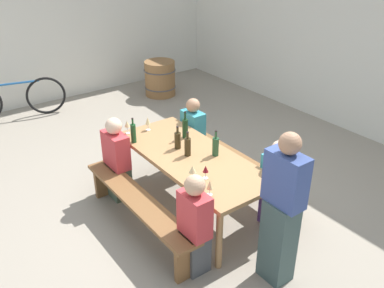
{
  "coord_description": "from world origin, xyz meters",
  "views": [
    {
      "loc": [
        3.46,
        -2.54,
        3.14
      ],
      "look_at": [
        0.0,
        0.0,
        0.9
      ],
      "focal_mm": 39.42,
      "sensor_mm": 36.0,
      "label": 1
    }
  ],
  "objects_px": {
    "wine_bottle_3": "(188,146)",
    "wine_glass_3": "(148,121)",
    "wine_bottle_2": "(133,133)",
    "wine_glass_4": "(206,170)",
    "bench_near": "(138,205)",
    "wine_barrel": "(160,78)",
    "parked_bicycle_0": "(13,99)",
    "tasting_table": "(192,161)",
    "wine_glass_0": "(192,170)",
    "wine_glass_2": "(127,124)",
    "wine_glass_1": "(210,185)",
    "seated_guest_far_0": "(193,136)",
    "seated_guest_far_1": "(276,186)",
    "standing_host": "(282,213)",
    "wine_bottle_1": "(185,128)",
    "seated_guest_near_1": "(195,226)",
    "wine_bottle_0": "(216,146)",
    "bench_far": "(238,165)",
    "seated_guest_near_0": "(117,161)",
    "wine_bottle_4": "(178,140)"
  },
  "relations": [
    {
      "from": "bench_far",
      "to": "wine_glass_2",
      "type": "bearing_deg",
      "value": -132.26
    },
    {
      "from": "wine_bottle_3",
      "to": "parked_bicycle_0",
      "type": "xyz_separation_m",
      "value": [
        -4.09,
        -0.91,
        -0.49
      ]
    },
    {
      "from": "bench_near",
      "to": "seated_guest_near_1",
      "type": "bearing_deg",
      "value": 9.99
    },
    {
      "from": "seated_guest_far_1",
      "to": "parked_bicycle_0",
      "type": "xyz_separation_m",
      "value": [
        -4.92,
        -1.54,
        -0.15
      ]
    },
    {
      "from": "bench_near",
      "to": "wine_glass_2",
      "type": "xyz_separation_m",
      "value": [
        -0.97,
        0.42,
        0.52
      ]
    },
    {
      "from": "wine_glass_0",
      "to": "wine_glass_1",
      "type": "distance_m",
      "value": 0.32
    },
    {
      "from": "wine_glass_0",
      "to": "wine_barrel",
      "type": "bearing_deg",
      "value": 152.03
    },
    {
      "from": "seated_guest_far_0",
      "to": "seated_guest_far_1",
      "type": "bearing_deg",
      "value": 90.0
    },
    {
      "from": "wine_bottle_2",
      "to": "seated_guest_near_1",
      "type": "distance_m",
      "value": 1.6
    },
    {
      "from": "standing_host",
      "to": "wine_bottle_1",
      "type": "bearing_deg",
      "value": -6.79
    },
    {
      "from": "wine_bottle_2",
      "to": "tasting_table",
      "type": "bearing_deg",
      "value": 28.37
    },
    {
      "from": "seated_guest_far_0",
      "to": "wine_bottle_3",
      "type": "bearing_deg",
      "value": 49.93
    },
    {
      "from": "wine_glass_0",
      "to": "seated_guest_far_0",
      "type": "xyz_separation_m",
      "value": [
        -1.22,
        0.91,
        -0.37
      ]
    },
    {
      "from": "seated_guest_far_1",
      "to": "standing_host",
      "type": "xyz_separation_m",
      "value": [
        0.61,
        -0.61,
        0.26
      ]
    },
    {
      "from": "tasting_table",
      "to": "wine_glass_3",
      "type": "distance_m",
      "value": 0.92
    },
    {
      "from": "wine_bottle_4",
      "to": "seated_guest_near_0",
      "type": "height_order",
      "value": "seated_guest_near_0"
    },
    {
      "from": "wine_bottle_2",
      "to": "wine_glass_4",
      "type": "distance_m",
      "value": 1.2
    },
    {
      "from": "bench_far",
      "to": "seated_guest_near_1",
      "type": "distance_m",
      "value": 1.6
    },
    {
      "from": "wine_glass_3",
      "to": "parked_bicycle_0",
      "type": "relative_size",
      "value": 0.1
    },
    {
      "from": "bench_near",
      "to": "wine_glass_2",
      "type": "bearing_deg",
      "value": 156.29
    },
    {
      "from": "wine_glass_2",
      "to": "wine_glass_1",
      "type": "bearing_deg",
      "value": -0.62
    },
    {
      "from": "wine_glass_2",
      "to": "seated_guest_far_1",
      "type": "xyz_separation_m",
      "value": [
        1.77,
        0.91,
        -0.36
      ]
    },
    {
      "from": "wine_bottle_1",
      "to": "seated_guest_near_0",
      "type": "relative_size",
      "value": 0.32
    },
    {
      "from": "wine_bottle_4",
      "to": "wine_barrel",
      "type": "relative_size",
      "value": 0.41
    },
    {
      "from": "wine_bottle_2",
      "to": "seated_guest_near_1",
      "type": "bearing_deg",
      "value": -7.92
    },
    {
      "from": "wine_bottle_0",
      "to": "seated_guest_near_1",
      "type": "height_order",
      "value": "seated_guest_near_1"
    },
    {
      "from": "wine_bottle_2",
      "to": "parked_bicycle_0",
      "type": "distance_m",
      "value": 3.5
    },
    {
      "from": "bench_far",
      "to": "seated_guest_near_1",
      "type": "bearing_deg",
      "value": -57.52
    },
    {
      "from": "wine_bottle_3",
      "to": "wine_glass_3",
      "type": "height_order",
      "value": "wine_bottle_3"
    },
    {
      "from": "parked_bicycle_0",
      "to": "standing_host",
      "type": "bearing_deg",
      "value": -66.23
    },
    {
      "from": "wine_glass_0",
      "to": "wine_glass_1",
      "type": "xyz_separation_m",
      "value": [
        0.32,
        -0.02,
        -0.01
      ]
    },
    {
      "from": "tasting_table",
      "to": "wine_bottle_0",
      "type": "distance_m",
      "value": 0.33
    },
    {
      "from": "standing_host",
      "to": "wine_bottle_3",
      "type": "bearing_deg",
      "value": 0.99
    },
    {
      "from": "wine_bottle_0",
      "to": "seated_guest_near_0",
      "type": "relative_size",
      "value": 0.29
    },
    {
      "from": "wine_glass_2",
      "to": "wine_barrel",
      "type": "distance_m",
      "value": 3.41
    },
    {
      "from": "tasting_table",
      "to": "parked_bicycle_0",
      "type": "height_order",
      "value": "parked_bicycle_0"
    },
    {
      "from": "wine_bottle_1",
      "to": "seated_guest_near_1",
      "type": "bearing_deg",
      "value": -32.08
    },
    {
      "from": "wine_bottle_3",
      "to": "wine_barrel",
      "type": "height_order",
      "value": "wine_bottle_3"
    },
    {
      "from": "parked_bicycle_0",
      "to": "wine_barrel",
      "type": "bearing_deg",
      "value": 3.0
    },
    {
      "from": "wine_glass_1",
      "to": "wine_glass_4",
      "type": "xyz_separation_m",
      "value": [
        -0.27,
        0.16,
        -0.01
      ]
    },
    {
      "from": "wine_barrel",
      "to": "parked_bicycle_0",
      "type": "relative_size",
      "value": 0.4
    },
    {
      "from": "wine_bottle_2",
      "to": "parked_bicycle_0",
      "type": "relative_size",
      "value": 0.18
    },
    {
      "from": "bench_near",
      "to": "wine_barrel",
      "type": "relative_size",
      "value": 2.86
    },
    {
      "from": "wine_barrel",
      "to": "parked_bicycle_0",
      "type": "xyz_separation_m",
      "value": [
        -0.55,
        -2.76,
        0.02
      ]
    },
    {
      "from": "tasting_table",
      "to": "wine_bottle_3",
      "type": "relative_size",
      "value": 7.0
    },
    {
      "from": "wine_glass_2",
      "to": "seated_guest_near_0",
      "type": "relative_size",
      "value": 0.16
    },
    {
      "from": "bench_near",
      "to": "wine_glass_0",
      "type": "relative_size",
      "value": 11.5
    },
    {
      "from": "wine_bottle_0",
      "to": "standing_host",
      "type": "distance_m",
      "value": 1.28
    },
    {
      "from": "bench_near",
      "to": "standing_host",
      "type": "bearing_deg",
      "value": 27.38
    },
    {
      "from": "wine_bottle_3",
      "to": "wine_glass_4",
      "type": "xyz_separation_m",
      "value": [
        0.52,
        -0.14,
        -0.01
      ]
    }
  ]
}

